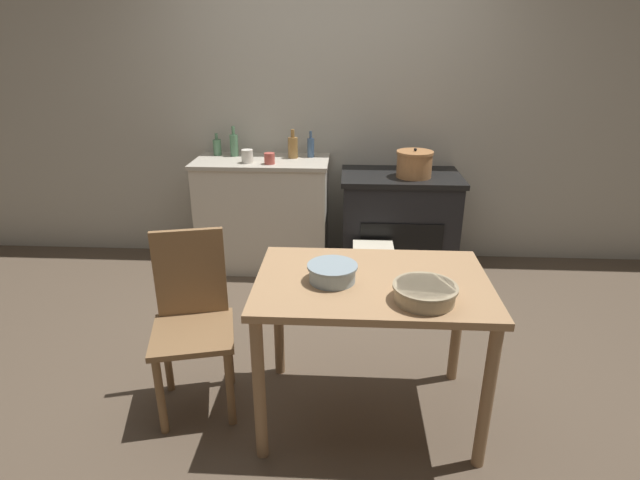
{
  "coord_description": "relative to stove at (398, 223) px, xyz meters",
  "views": [
    {
      "loc": [
        0.17,
        -2.63,
        1.8
      ],
      "look_at": [
        0.0,
        0.37,
        0.6
      ],
      "focal_mm": 28.0,
      "sensor_mm": 36.0,
      "label": 1
    }
  ],
  "objects": [
    {
      "name": "bottle_left",
      "position": [
        -1.36,
        0.15,
        0.6
      ],
      "size": [
        0.07,
        0.07,
        0.24
      ],
      "color": "#517F5B",
      "rests_on": "counter_cabinet"
    },
    {
      "name": "mixing_bowl_large",
      "position": [
        -0.48,
        -1.82,
        0.4
      ],
      "size": [
        0.23,
        0.23,
        0.08
      ],
      "color": "#93A8B2",
      "rests_on": "work_table"
    },
    {
      "name": "wall_back",
      "position": [
        -0.59,
        0.33,
        0.86
      ],
      "size": [
        8.0,
        0.07,
        2.55
      ],
      "color": "#B2AD9E",
      "rests_on": "ground_plane"
    },
    {
      "name": "chair",
      "position": [
        -1.2,
        -1.72,
        0.08
      ],
      "size": [
        0.48,
        0.48,
        0.93
      ],
      "rotation": [
        0.0,
        0.0,
        0.24
      ],
      "color": "olive",
      "rests_on": "ground_plane"
    },
    {
      "name": "bottle_mid_left",
      "position": [
        -1.51,
        0.17,
        0.57
      ],
      "size": [
        0.07,
        0.07,
        0.18
      ],
      "color": "#517F5B",
      "rests_on": "counter_cabinet"
    },
    {
      "name": "cup_center",
      "position": [
        -1.21,
        -0.09,
        0.56
      ],
      "size": [
        0.09,
        0.09,
        0.1
      ],
      "primitive_type": "cylinder",
      "color": "silver",
      "rests_on": "counter_cabinet"
    },
    {
      "name": "cup_center_right",
      "position": [
        -1.03,
        -0.12,
        0.55
      ],
      "size": [
        0.08,
        0.08,
        0.09
      ],
      "primitive_type": "cylinder",
      "color": "#B74C42",
      "rests_on": "counter_cabinet"
    },
    {
      "name": "work_table",
      "position": [
        -0.3,
        -1.79,
        0.24
      ],
      "size": [
        1.09,
        0.73,
        0.77
      ],
      "color": "#A87F56",
      "rests_on": "ground_plane"
    },
    {
      "name": "stock_pot",
      "position": [
        0.09,
        -0.08,
        0.51
      ],
      "size": [
        0.28,
        0.28,
        0.22
      ],
      "color": "#B77A47",
      "rests_on": "stove"
    },
    {
      "name": "flour_sack",
      "position": [
        -0.22,
        -0.45,
        -0.22
      ],
      "size": [
        0.3,
        0.21,
        0.39
      ],
      "primitive_type": "cube",
      "color": "beige",
      "rests_on": "ground_plane"
    },
    {
      "name": "bottle_center_left",
      "position": [
        -0.73,
        0.14,
        0.59
      ],
      "size": [
        0.06,
        0.06,
        0.21
      ],
      "color": "#3D5675",
      "rests_on": "counter_cabinet"
    },
    {
      "name": "counter_cabinet",
      "position": [
        -1.12,
        0.03,
        0.05
      ],
      "size": [
        1.08,
        0.57,
        0.92
      ],
      "color": "beige",
      "rests_on": "ground_plane"
    },
    {
      "name": "mixing_bowl_small",
      "position": [
        -0.09,
        -1.99,
        0.4
      ],
      "size": [
        0.28,
        0.28,
        0.07
      ],
      "color": "tan",
      "rests_on": "work_table"
    },
    {
      "name": "bottle_far_left",
      "position": [
        -0.87,
        0.1,
        0.59
      ],
      "size": [
        0.08,
        0.08,
        0.23
      ],
      "color": "olive",
      "rests_on": "counter_cabinet"
    },
    {
      "name": "stove",
      "position": [
        0.0,
        0.0,
        0.0
      ],
      "size": [
        0.94,
        0.63,
        0.82
      ],
      "color": "black",
      "rests_on": "ground_plane"
    },
    {
      "name": "ground_plane",
      "position": [
        -0.59,
        -1.25,
        -0.41
      ],
      "size": [
        14.0,
        14.0,
        0.0
      ],
      "primitive_type": "plane",
      "color": "brown"
    }
  ]
}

